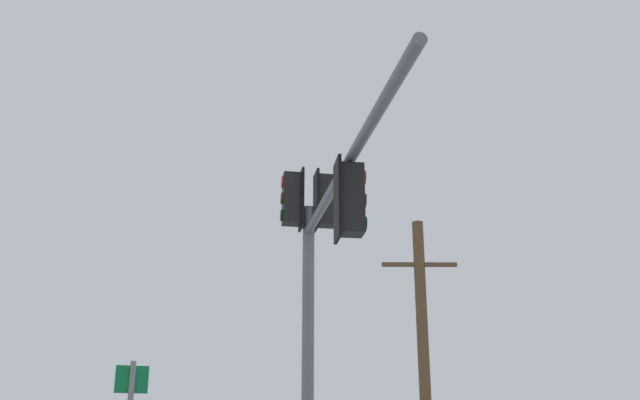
% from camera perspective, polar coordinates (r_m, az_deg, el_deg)
% --- Properties ---
extents(signal_mast_assembly, '(2.10, 6.25, 6.48)m').
position_cam_1_polar(signal_mast_assembly, '(10.90, -0.04, -4.90)').
color(signal_mast_assembly, slate).
rests_on(signal_mast_assembly, ground).
extents(utility_pole_wooden, '(2.13, 1.03, 8.49)m').
position_cam_1_polar(utility_pole_wooden, '(21.50, 8.26, -12.39)').
color(utility_pole_wooden, brown).
rests_on(utility_pole_wooden, ground).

